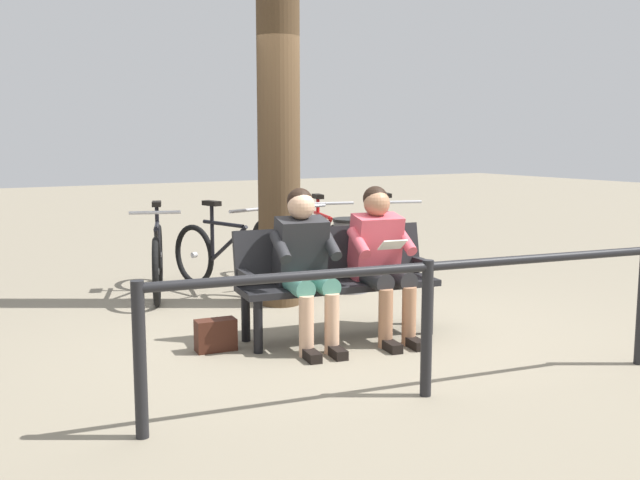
{
  "coord_description": "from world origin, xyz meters",
  "views": [
    {
      "loc": [
        2.95,
        4.86,
        1.58
      ],
      "look_at": [
        -0.02,
        -0.21,
        0.75
      ],
      "focal_mm": 40.61,
      "sensor_mm": 36.0,
      "label": 1
    }
  ],
  "objects_px": {
    "handbag": "(216,335)",
    "bicycle_purple": "(322,246)",
    "person_reading": "(381,255)",
    "litter_bin": "(351,255)",
    "bicycle_green": "(224,258)",
    "bicycle_red": "(286,251)",
    "bench": "(335,273)",
    "tree_trunk": "(279,104)",
    "person_companion": "(305,259)",
    "bicycle_black": "(158,260)",
    "bicycle_silver": "(389,243)"
  },
  "relations": [
    {
      "from": "handbag",
      "to": "bicycle_green",
      "type": "distance_m",
      "value": 2.11
    },
    {
      "from": "bicycle_red",
      "to": "bicycle_black",
      "type": "bearing_deg",
      "value": -97.41
    },
    {
      "from": "bench",
      "to": "bicycle_red",
      "type": "relative_size",
      "value": 0.98
    },
    {
      "from": "tree_trunk",
      "to": "bicycle_black",
      "type": "bearing_deg",
      "value": -48.03
    },
    {
      "from": "bicycle_silver",
      "to": "bicycle_red",
      "type": "height_order",
      "value": "same"
    },
    {
      "from": "bench",
      "to": "person_companion",
      "type": "bearing_deg",
      "value": 27.33
    },
    {
      "from": "handbag",
      "to": "litter_bin",
      "type": "bearing_deg",
      "value": -147.72
    },
    {
      "from": "bench",
      "to": "litter_bin",
      "type": "distance_m",
      "value": 1.7
    },
    {
      "from": "bicycle_silver",
      "to": "bicycle_black",
      "type": "bearing_deg",
      "value": -76.04
    },
    {
      "from": "person_reading",
      "to": "bench",
      "type": "bearing_deg",
      "value": -26.95
    },
    {
      "from": "litter_bin",
      "to": "bicycle_green",
      "type": "height_order",
      "value": "bicycle_green"
    },
    {
      "from": "bicycle_purple",
      "to": "bicycle_red",
      "type": "relative_size",
      "value": 0.97
    },
    {
      "from": "person_reading",
      "to": "handbag",
      "type": "height_order",
      "value": "person_reading"
    },
    {
      "from": "bench",
      "to": "tree_trunk",
      "type": "relative_size",
      "value": 0.44
    },
    {
      "from": "handbag",
      "to": "bicycle_purple",
      "type": "relative_size",
      "value": 0.18
    },
    {
      "from": "bench",
      "to": "litter_bin",
      "type": "relative_size",
      "value": 2.17
    },
    {
      "from": "person_reading",
      "to": "tree_trunk",
      "type": "bearing_deg",
      "value": -74.52
    },
    {
      "from": "person_companion",
      "to": "tree_trunk",
      "type": "xyz_separation_m",
      "value": [
        -0.47,
        -1.34,
        1.23
      ]
    },
    {
      "from": "bicycle_black",
      "to": "litter_bin",
      "type": "bearing_deg",
      "value": 83.52
    },
    {
      "from": "person_companion",
      "to": "tree_trunk",
      "type": "relative_size",
      "value": 0.32
    },
    {
      "from": "tree_trunk",
      "to": "litter_bin",
      "type": "bearing_deg",
      "value": -171.91
    },
    {
      "from": "handbag",
      "to": "bicycle_red",
      "type": "distance_m",
      "value": 2.58
    },
    {
      "from": "tree_trunk",
      "to": "bicycle_silver",
      "type": "height_order",
      "value": "tree_trunk"
    },
    {
      "from": "bicycle_purple",
      "to": "bicycle_black",
      "type": "distance_m",
      "value": 1.92
    },
    {
      "from": "litter_bin",
      "to": "tree_trunk",
      "type": "bearing_deg",
      "value": 8.09
    },
    {
      "from": "litter_bin",
      "to": "bicycle_red",
      "type": "relative_size",
      "value": 0.45
    },
    {
      "from": "bench",
      "to": "bicycle_silver",
      "type": "height_order",
      "value": "bicycle_silver"
    },
    {
      "from": "person_companion",
      "to": "bicycle_silver",
      "type": "bearing_deg",
      "value": -128.84
    },
    {
      "from": "person_reading",
      "to": "litter_bin",
      "type": "bearing_deg",
      "value": -105.94
    },
    {
      "from": "handbag",
      "to": "bicycle_silver",
      "type": "bearing_deg",
      "value": -147.48
    },
    {
      "from": "bench",
      "to": "person_reading",
      "type": "height_order",
      "value": "person_reading"
    },
    {
      "from": "person_reading",
      "to": "bicycle_red",
      "type": "distance_m",
      "value": 2.31
    },
    {
      "from": "bicycle_purple",
      "to": "bicycle_red",
      "type": "xyz_separation_m",
      "value": [
        0.54,
        0.14,
        0.0
      ]
    },
    {
      "from": "person_reading",
      "to": "litter_bin",
      "type": "distance_m",
      "value": 1.75
    },
    {
      "from": "handbag",
      "to": "bicycle_black",
      "type": "bearing_deg",
      "value": -96.6
    },
    {
      "from": "bicycle_silver",
      "to": "bicycle_green",
      "type": "distance_m",
      "value": 2.07
    },
    {
      "from": "person_reading",
      "to": "handbag",
      "type": "distance_m",
      "value": 1.43
    },
    {
      "from": "bicycle_red",
      "to": "bicycle_purple",
      "type": "bearing_deg",
      "value": 103.73
    },
    {
      "from": "person_companion",
      "to": "bicycle_black",
      "type": "xyz_separation_m",
      "value": [
        0.41,
        -2.32,
        -0.3
      ]
    },
    {
      "from": "person_companion",
      "to": "handbag",
      "type": "height_order",
      "value": "person_companion"
    },
    {
      "from": "bicycle_silver",
      "to": "bicycle_red",
      "type": "distance_m",
      "value": 1.31
    },
    {
      "from": "person_reading",
      "to": "tree_trunk",
      "type": "xyz_separation_m",
      "value": [
        0.16,
        -1.44,
        1.23
      ]
    },
    {
      "from": "bench",
      "to": "bicycle_red",
      "type": "bearing_deg",
      "value": -98.15
    },
    {
      "from": "bicycle_purple",
      "to": "bicycle_green",
      "type": "relative_size",
      "value": 1.0
    },
    {
      "from": "handbag",
      "to": "litter_bin",
      "type": "relative_size",
      "value": 0.39
    },
    {
      "from": "tree_trunk",
      "to": "litter_bin",
      "type": "relative_size",
      "value": 4.97
    },
    {
      "from": "handbag",
      "to": "bicycle_purple",
      "type": "bearing_deg",
      "value": -135.66
    },
    {
      "from": "bench",
      "to": "bicycle_green",
      "type": "bearing_deg",
      "value": -77.27
    },
    {
      "from": "person_reading",
      "to": "bicycle_red",
      "type": "xyz_separation_m",
      "value": [
        -0.34,
        -2.27,
        -0.31
      ]
    },
    {
      "from": "handbag",
      "to": "bicycle_purple",
      "type": "height_order",
      "value": "bicycle_purple"
    }
  ]
}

